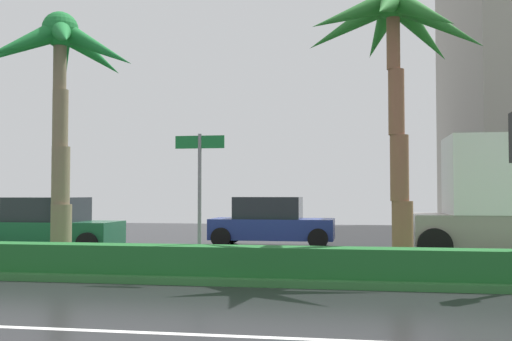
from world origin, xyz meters
TOP-DOWN VIEW (x-y plane):
  - ground_plane at (0.00, 9.00)m, footprint 90.00×42.00m
  - near_lane_divider_stripe at (0.00, 2.00)m, footprint 81.00×0.14m
  - median_strip at (0.00, 8.00)m, footprint 85.50×4.00m
  - median_hedge at (0.00, 6.60)m, footprint 76.50×0.70m
  - palm_tree_mid_left at (-3.97, 8.21)m, footprint 4.07×3.84m
  - palm_tree_centre_left at (4.20, 8.39)m, footprint 4.34×4.53m
  - street_name_sign at (-0.04, 7.04)m, footprint 1.10×0.08m
  - car_in_traffic_leading at (-6.29, 12.08)m, footprint 4.30×2.02m
  - car_in_traffic_second at (0.36, 15.26)m, footprint 4.30×2.02m

SIDE VIEW (x-z plane):
  - ground_plane at x=0.00m, z-range -0.10..0.00m
  - near_lane_divider_stripe at x=0.00m, z-range 0.00..0.01m
  - median_strip at x=0.00m, z-range 0.00..0.15m
  - median_hedge at x=0.00m, z-range 0.15..0.75m
  - car_in_traffic_leading at x=-6.29m, z-range -0.03..1.69m
  - car_in_traffic_second at x=0.36m, z-range -0.03..1.69m
  - street_name_sign at x=-0.04m, z-range 0.58..3.58m
  - palm_tree_mid_left at x=-3.97m, z-range 1.90..8.16m
  - palm_tree_centre_left at x=4.20m, z-range 2.11..8.75m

